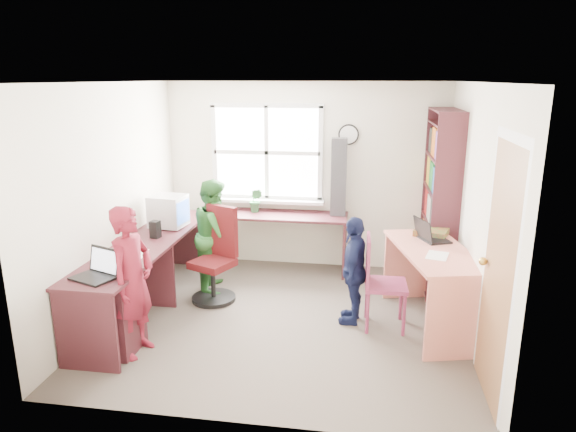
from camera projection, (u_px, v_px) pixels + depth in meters
The scene contains 19 objects.
room at pixel (287, 204), 5.13m from camera, with size 3.64×3.44×2.44m.
l_desk at pixel (152, 281), 5.16m from camera, with size 2.38×2.95×0.75m.
right_desk at pixel (433, 270), 5.09m from camera, with size 0.96×1.52×0.81m.
bookshelf at pixel (440, 205), 5.99m from camera, with size 0.30×1.02×2.10m.
swivel_chair at pixel (217, 260), 5.76m from camera, with size 0.65×0.65×1.06m.
wooden_chair at pixel (379, 279), 5.08m from camera, with size 0.42×0.42×0.95m.
crt_monitor at pixel (168, 211), 5.95m from camera, with size 0.42×0.38×0.38m.
laptop_left at pixel (98, 271), 4.48m from camera, with size 0.44×0.41×0.25m.
laptop_right at pixel (429, 235), 5.30m from camera, with size 0.39×0.42×0.23m.
speaker_a at pixel (155, 229), 5.57m from camera, with size 0.11×0.11×0.19m.
speaker_b at pixel (174, 213), 6.23m from camera, with size 0.12×0.12×0.19m.
cd_tower at pixel (339, 177), 6.41m from camera, with size 0.21×0.19×0.97m.
game_box at pixel (432, 232), 5.50m from camera, with size 0.42×0.42×0.07m.
paper_a at pixel (134, 254), 5.06m from camera, with size 0.26×0.34×0.00m.
paper_b at pixel (437, 256), 4.85m from camera, with size 0.25×0.31×0.00m.
potted_plant at pixel (256, 200), 6.62m from camera, with size 0.17×0.14×0.31m, color #2F773D.
person_red at pixel (133, 282), 4.55m from camera, with size 0.50×0.33×1.38m, color maroon.
person_green at pixel (215, 235), 6.00m from camera, with size 0.64×0.50×1.32m, color #2C6F2C.
person_navy at pixel (354, 270), 5.18m from camera, with size 0.66×0.27×1.12m, color #141A3F.
Camera 1 is at (0.78, -4.83, 2.44)m, focal length 32.00 mm.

